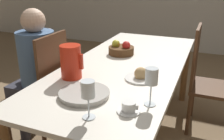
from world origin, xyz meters
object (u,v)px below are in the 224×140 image
chair_opposite (206,79)px  serving_tray (84,94)px  wine_glass_water (152,78)px  teacup_near_person (129,108)px  bread_plate (141,76)px  fruit_bowl (121,49)px  wine_glass_juice (88,91)px  chair_person_side (44,90)px  person_seated (35,67)px  red_pitcher (71,62)px

chair_opposite → serving_tray: 1.32m
chair_opposite → wine_glass_water: 1.18m
teacup_near_person → bread_plate: size_ratio=0.58×
fruit_bowl → serving_tray: bearing=-84.3°
wine_glass_water → bread_plate: bearing=114.5°
chair_opposite → wine_glass_water: (-0.27, -1.08, 0.39)m
wine_glass_water → wine_glass_juice: size_ratio=1.07×
serving_tray → bread_plate: bread_plate is taller
teacup_near_person → serving_tray: (-0.30, 0.07, -0.01)m
chair_opposite → chair_person_side: bearing=-58.2°
person_seated → serving_tray: (0.68, -0.40, 0.06)m
serving_tray → person_seated: bearing=149.7°
wine_glass_juice → teacup_near_person: size_ratio=1.58×
teacup_near_person → fruit_bowl: size_ratio=0.56×
serving_tray → bread_plate: (0.24, 0.37, 0.01)m
wine_glass_juice → wine_glass_water: bearing=44.6°
chair_person_side → serving_tray: (0.58, -0.35, 0.24)m
bread_plate → teacup_near_person: bearing=-81.8°
red_pitcher → fruit_bowl: (0.13, 0.65, -0.07)m
wine_glass_water → teacup_near_person: size_ratio=1.70×
wine_glass_juice → serving_tray: wine_glass_juice is taller
red_pitcher → bread_plate: (0.45, 0.15, -0.09)m
person_seated → wine_glass_juice: size_ratio=5.84×
serving_tray → fruit_bowl: bearing=95.7°
person_seated → serving_tray: 0.79m
red_pitcher → chair_opposite: bearing=46.0°
wine_glass_water → teacup_near_person: wine_glass_water is taller
chair_opposite → wine_glass_juice: chair_opposite is taller
chair_person_side → serving_tray: size_ratio=3.29×
chair_opposite → fruit_bowl: chair_opposite is taller
serving_tray → bread_plate: bearing=57.5°
chair_person_side → fruit_bowl: size_ratio=4.35×
wine_glass_water → bread_plate: (-0.15, 0.33, -0.14)m
person_seated → bread_plate: person_seated is taller
wine_glass_juice → bread_plate: bearing=79.9°
fruit_bowl → wine_glass_water: bearing=-60.0°
serving_tray → teacup_near_person: bearing=-13.3°
chair_person_side → chair_opposite: 1.46m
red_pitcher → fruit_bowl: bearing=78.6°
chair_person_side → wine_glass_juice: 0.98m
fruit_bowl → red_pitcher: bearing=-101.4°
chair_opposite → wine_glass_water: bearing=-14.1°
wine_glass_juice → bread_plate: wine_glass_juice is taller
chair_person_side → person_seated: bearing=66.8°
teacup_near_person → serving_tray: teacup_near_person is taller
chair_opposite → person_seated: 1.53m
chair_person_side → chair_opposite: same height
red_pitcher → teacup_near_person: red_pitcher is taller
serving_tray → bread_plate: size_ratio=1.39×
red_pitcher → wine_glass_juice: red_pitcher is taller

